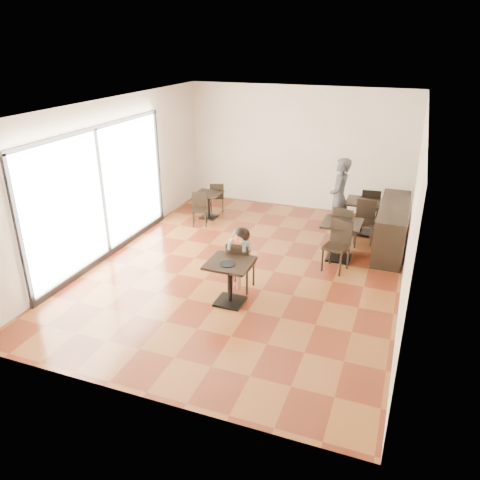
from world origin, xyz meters
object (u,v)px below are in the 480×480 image
at_px(cafe_table_back, 361,217).
at_px(chair_back_b, 365,222).
at_px(cafe_table_left, 209,205).
at_px(chair_mid_b, 336,247).
at_px(child_chair, 241,265).
at_px(cafe_table_mid, 340,241).
at_px(child, 241,259).
at_px(adult_patron, 339,197).
at_px(chair_back_a, 370,207).
at_px(chair_mid_a, 345,228).
at_px(chair_left_b, 199,210).
at_px(child_table, 230,283).
at_px(chair_left_a, 217,197).

xyz_separation_m(cafe_table_back, chair_back_b, (0.13, -0.55, 0.08)).
distance_m(cafe_table_left, chair_mid_b, 4.01).
bearing_deg(child_chair, cafe_table_mid, -128.35).
xyz_separation_m(child, adult_patron, (1.21, 3.21, 0.32)).
relative_size(child_chair, chair_back_a, 0.99).
bearing_deg(chair_mid_a, chair_back_b, -110.88).
xyz_separation_m(child, cafe_table_left, (-2.07, 3.18, -0.27)).
relative_size(child, chair_left_b, 1.50).
xyz_separation_m(cafe_table_back, chair_mid_a, (-0.22, -1.06, 0.10)).
relative_size(child_table, child, 0.66).
height_order(chair_mid_b, chair_back_a, chair_mid_b).
relative_size(child_table, child_chair, 0.83).
relative_size(child, cafe_table_left, 1.81).
xyz_separation_m(chair_mid_a, chair_mid_b, (0.00, -1.10, 0.00)).
height_order(child_chair, chair_back_b, chair_back_b).
bearing_deg(chair_back_a, chair_left_a, 0.76).
bearing_deg(adult_patron, cafe_table_mid, 8.40).
xyz_separation_m(cafe_table_left, chair_left_a, (0.00, 0.55, 0.07)).
xyz_separation_m(cafe_table_mid, chair_left_b, (-3.57, 0.72, -0.01)).
xyz_separation_m(adult_patron, chair_back_b, (0.65, -0.25, -0.44)).
height_order(adult_patron, chair_left_a, adult_patron).
xyz_separation_m(child, chair_left_b, (-2.07, 2.63, -0.20)).
relative_size(child_table, cafe_table_back, 0.99).
height_order(chair_mid_b, chair_left_b, chair_mid_b).
bearing_deg(chair_mid_a, child_table, 77.46).
bearing_deg(chair_mid_b, chair_left_a, 160.49).
bearing_deg(chair_mid_a, cafe_table_back, -87.79).
relative_size(adult_patron, cafe_table_mid, 2.23).
height_order(cafe_table_left, chair_back_b, chair_back_b).
height_order(child, chair_mid_a, child).
bearing_deg(chair_mid_b, cafe_table_left, 167.05).
distance_m(child_chair, child, 0.12).
bearing_deg(cafe_table_mid, chair_left_b, 168.55).
bearing_deg(chair_back_a, adult_patron, 48.44).
xyz_separation_m(child, chair_back_a, (1.86, 4.06, -0.12)).
relative_size(child_table, chair_left_b, 0.99).
distance_m(adult_patron, cafe_table_mid, 1.44).
bearing_deg(adult_patron, chair_mid_b, 4.76).
relative_size(chair_mid_b, chair_left_a, 1.24).
xyz_separation_m(adult_patron, cafe_table_back, (0.52, 0.30, -0.52)).
distance_m(cafe_table_mid, chair_mid_a, 0.56).
bearing_deg(cafe_table_mid, cafe_table_back, 82.12).
distance_m(child, adult_patron, 3.45).
bearing_deg(chair_left_b, cafe_table_left, 67.02).
bearing_deg(child_table, chair_mid_b, 51.65).
relative_size(child_chair, chair_mid_b, 0.96).
xyz_separation_m(child_chair, cafe_table_left, (-2.07, 3.18, -0.15)).
bearing_deg(cafe_table_back, chair_left_a, 176.81).
relative_size(child_chair, cafe_table_back, 1.19).
bearing_deg(child_chair, chair_left_b, -51.77).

